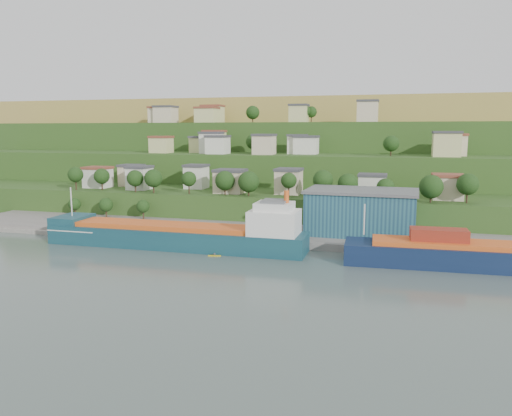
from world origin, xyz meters
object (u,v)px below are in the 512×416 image
(cargo_ship_near, at_px, (183,237))
(warehouse, at_px, (361,212))
(cargo_ship_far, at_px, (499,258))
(kayak_orange, at_px, (167,251))
(caravan, at_px, (72,222))

(cargo_ship_near, height_order, warehouse, cargo_ship_near)
(cargo_ship_far, relative_size, warehouse, 2.04)
(cargo_ship_near, relative_size, kayak_orange, 23.28)
(cargo_ship_far, bearing_deg, warehouse, 142.77)
(cargo_ship_near, relative_size, caravan, 12.71)
(kayak_orange, bearing_deg, caravan, 159.37)
(cargo_ship_near, xyz_separation_m, caravan, (-44.45, 13.76, -0.44))
(caravan, distance_m, kayak_orange, 46.44)
(warehouse, relative_size, kayak_orange, 10.25)
(cargo_ship_far, height_order, caravan, cargo_ship_far)
(cargo_ship_far, xyz_separation_m, caravan, (-122.74, 14.45, -0.24))
(warehouse, relative_size, caravan, 5.59)
(caravan, bearing_deg, cargo_ship_near, -30.34)
(caravan, bearing_deg, warehouse, -7.87)
(cargo_ship_near, distance_m, kayak_orange, 6.33)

